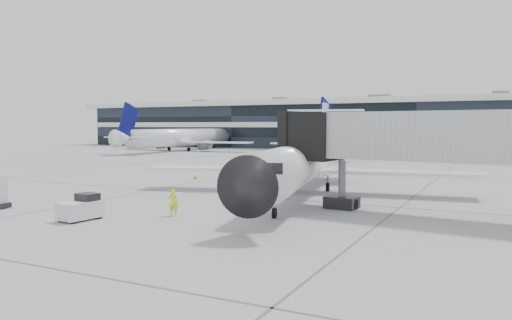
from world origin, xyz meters
The scene contains 10 objects.
ground centered at (0.00, 0.00, 0.00)m, with size 220.00×220.00×0.00m, color gray.
terminal centered at (0.00, 82.00, 5.00)m, with size 170.00×22.00×10.00m, color black.
bg_jet_left centered at (-45.00, 55.00, 0.00)m, with size 32.00×40.00×9.60m, color white, non-canonical shape.
bg_jet_center centered at (-8.00, 55.00, 0.00)m, with size 32.00×40.00×9.60m, color white, non-canonical shape.
regional_jet centered at (1.85, 4.12, 2.61)m, with size 26.40×32.89×7.65m.
jet_bridge centered at (13.85, -2.64, 4.66)m, with size 19.94×5.73×6.40m.
ramp_worker centered at (-1.48, -9.00, 0.81)m, with size 0.59×0.39×1.62m, color #ECFF1A.
baggage_tug centered at (-5.41, -12.38, 0.66)m, with size 1.64×2.47×1.48m.
traffic_cone centered at (-11.37, 8.30, 0.26)m, with size 0.41×0.41×0.54m.
far_tug centered at (-15.30, 36.09, 0.71)m, with size 1.91×2.72×1.58m.
Camera 1 is at (15.97, -33.01, 5.37)m, focal length 35.00 mm.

